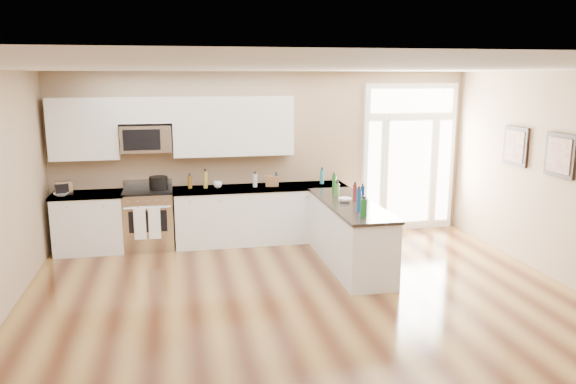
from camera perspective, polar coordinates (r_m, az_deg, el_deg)
The scene contains 20 objects.
ground at distance 6.13m, azimuth 4.20°, elevation -14.75°, with size 8.00×8.00×0.00m, color #462413.
room_shell at distance 5.59m, azimuth 4.46°, elevation 1.14°, with size 8.00×8.00×8.00m.
back_cabinet_left at distance 9.36m, azimuth -19.46°, elevation -3.12°, with size 1.10×0.66×0.94m.
back_cabinet_right at distance 9.36m, azimuth -2.77°, elevation -2.45°, with size 2.85×0.66×0.94m.
peninsula_cabinet at distance 8.23m, azimuth 6.27°, elevation -4.52°, with size 0.69×2.32×0.94m.
upper_cabinet_left at distance 9.25m, azimuth -20.03°, elevation 6.05°, with size 1.04×0.33×0.95m, color silver.
upper_cabinet_right at distance 9.20m, azimuth -5.57°, elevation 6.67°, with size 1.94×0.33×0.95m, color silver.
upper_cabinet_short at distance 9.14m, azimuth -14.33°, elevation 8.06°, with size 0.82×0.33×0.40m, color silver.
microwave at distance 9.14m, azimuth -14.21°, elevation 5.30°, with size 0.78×0.41×0.42m.
entry_door at distance 10.19m, azimuth 12.19°, elevation 3.43°, with size 1.70×0.10×2.60m.
wall_art_near at distance 9.04m, azimuth 22.11°, elevation 4.34°, with size 0.05×0.58×0.58m.
wall_art_far at distance 8.24m, azimuth 25.92°, elevation 3.37°, with size 0.05×0.58×0.58m.
kitchen_range at distance 9.26m, azimuth -13.95°, elevation -2.68°, with size 0.77×0.69×1.08m.
stockpot at distance 9.14m, azimuth -13.02°, elevation 0.93°, with size 0.29×0.29×0.23m, color black.
toaster_oven at distance 9.27m, azimuth -21.86°, elevation 0.41°, with size 0.24×0.19×0.21m, color silver.
cardboard_box at distance 9.27m, azimuth -1.62°, elevation 1.15°, with size 0.21×0.15×0.17m, color brown.
bowl_left at distance 9.17m, azimuth -22.06°, elevation -0.21°, with size 0.22×0.22×0.05m, color white.
bowl_peninsula at distance 8.14m, azimuth 5.80°, elevation -0.81°, with size 0.19×0.19×0.06m, color white.
cup_counter at distance 9.17m, azimuth -7.15°, elevation 0.74°, with size 0.13×0.13×0.11m, color white.
counter_bottles at distance 8.47m, azimuth 1.57°, elevation 0.39°, with size 2.40×2.45×0.31m.
Camera 1 is at (-1.51, -5.28, 2.74)m, focal length 35.00 mm.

